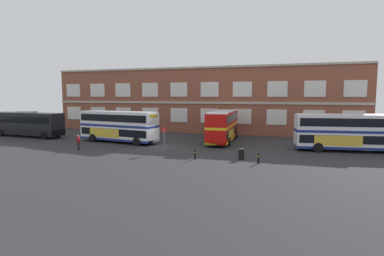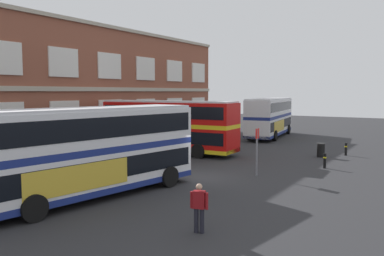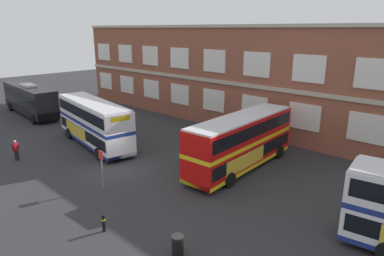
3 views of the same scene
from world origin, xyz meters
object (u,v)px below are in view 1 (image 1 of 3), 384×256
Objects in this scene: station_litter_bin at (241,154)px; safety_bollard_east at (195,154)px; double_decker_middle at (223,126)px; double_decker_far at (348,132)px; double_decker_near at (119,126)px; waiting_passenger at (78,142)px; bus_stand_flag at (164,137)px; safety_bollard_west at (259,158)px; touring_coach at (28,124)px.

station_litter_bin is 4.44m from safety_bollard_east.
double_decker_far is (14.52, -2.77, 0.00)m from double_decker_middle.
safety_bollard_east is (12.74, -7.26, -1.66)m from double_decker_near.
double_decker_middle reaches higher than waiting_passenger.
station_litter_bin is at bearing -9.41° from bus_stand_flag.
waiting_passenger is (-28.62, -8.44, -1.22)m from double_decker_far.
double_decker_near is at bearing 79.30° from waiting_passenger.
double_decker_far is 11.84× the size of safety_bollard_west.
safety_bollard_east is (4.36, -2.72, -1.14)m from bus_stand_flag.
station_litter_bin is at bearing -69.00° from double_decker_middle.
waiting_passenger is at bearing -163.56° from double_decker_far.
double_decker_far is at bearing 32.21° from safety_bollard_east.
waiting_passenger is (14.60, -7.16, -0.98)m from touring_coach.
station_litter_bin is at bearing 141.49° from safety_bollard_west.
touring_coach reaches higher than station_litter_bin.
station_litter_bin is (8.60, -1.42, -1.12)m from bus_stand_flag.
double_decker_middle is at bearing 115.88° from safety_bollard_west.
waiting_passenger is at bearing -141.50° from double_decker_middle.
station_litter_bin reaches higher than safety_bollard_east.
waiting_passenger is (-1.22, -6.47, -1.22)m from double_decker_near.
touring_coach is at bearing 166.89° from safety_bollard_west.
double_decker_near reaches higher than touring_coach.
safety_bollard_west is 6.01m from safety_bollard_east.
station_litter_bin is at bearing 17.05° from safety_bollard_east.
bus_stand_flag is at bearing -115.81° from double_decker_middle.
safety_bollard_east is (-0.13, -12.00, -1.66)m from double_decker_middle.
safety_bollard_west is (18.75, -7.36, -1.66)m from double_decker_near.
double_decker_far reaches higher than station_litter_bin.
double_decker_near is 11.86× the size of safety_bollard_west.
station_litter_bin is (16.98, -5.96, -1.63)m from double_decker_near.
touring_coach is 11.80× the size of station_litter_bin.
double_decker_near is at bearing -2.50° from touring_coach.
double_decker_far is at bearing -10.81° from double_decker_middle.
safety_bollard_east is at bearing 179.00° from safety_bollard_west.
touring_coach is (-28.70, -4.05, -0.24)m from double_decker_middle.
double_decker_near reaches higher than waiting_passenger.
safety_bollard_west is (34.57, -8.05, -1.42)m from touring_coach.
safety_bollard_west is (-8.65, -9.34, -1.66)m from double_decker_far.
double_decker_middle is at bearing 64.19° from bus_stand_flag.
safety_bollard_east is at bearing -29.67° from double_decker_near.
touring_coach is 16.29m from waiting_passenger.
double_decker_near is 9.55m from bus_stand_flag.
double_decker_near reaches higher than safety_bollard_west.
waiting_passenger is 1.65× the size of station_litter_bin.
double_decker_near is at bearing 151.60° from bus_stand_flag.
double_decker_far is 6.62× the size of waiting_passenger.
touring_coach reaches higher than safety_bollard_east.
double_decker_near is at bearing 160.67° from station_litter_bin.
double_decker_near is 18.07m from station_litter_bin.
touring_coach reaches higher than waiting_passenger.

